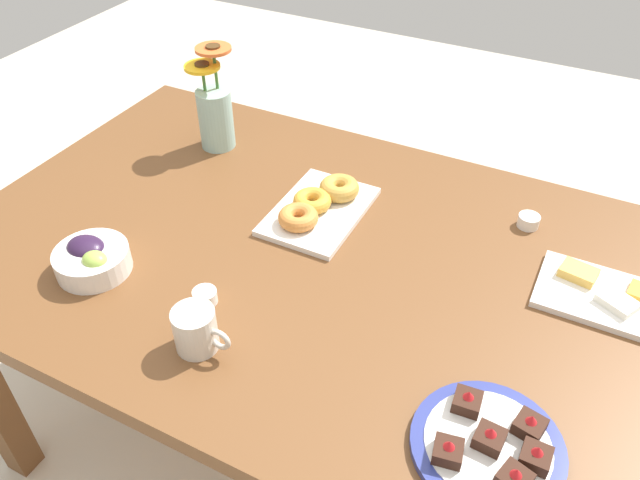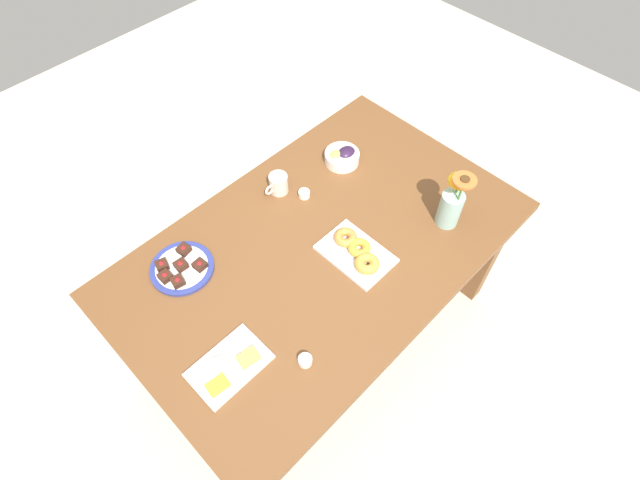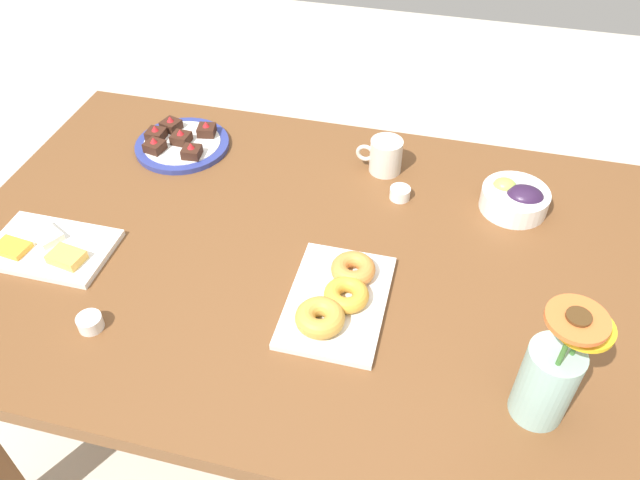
% 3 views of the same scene
% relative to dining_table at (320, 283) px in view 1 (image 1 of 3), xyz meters
% --- Properties ---
extents(ground_plane, '(6.00, 6.00, 0.00)m').
position_rel_dining_table_xyz_m(ground_plane, '(0.00, 0.00, -0.65)').
color(ground_plane, beige).
extents(dining_table, '(1.60, 1.00, 0.74)m').
position_rel_dining_table_xyz_m(dining_table, '(0.00, 0.00, 0.00)').
color(dining_table, brown).
rests_on(dining_table, ground_plane).
extents(coffee_mug, '(0.11, 0.08, 0.09)m').
position_rel_dining_table_xyz_m(coffee_mug, '(-0.08, -0.33, 0.13)').
color(coffee_mug, beige).
rests_on(coffee_mug, dining_table).
extents(grape_bowl, '(0.15, 0.15, 0.07)m').
position_rel_dining_table_xyz_m(grape_bowl, '(-0.40, -0.25, 0.12)').
color(grape_bowl, white).
rests_on(grape_bowl, dining_table).
extents(cheese_platter, '(0.26, 0.17, 0.03)m').
position_rel_dining_table_xyz_m(cheese_platter, '(0.56, 0.13, 0.10)').
color(cheese_platter, white).
rests_on(cheese_platter, dining_table).
extents(croissant_platter, '(0.19, 0.28, 0.05)m').
position_rel_dining_table_xyz_m(croissant_platter, '(-0.07, 0.13, 0.11)').
color(croissant_platter, white).
rests_on(croissant_platter, dining_table).
extents(jam_cup_honey, '(0.05, 0.05, 0.03)m').
position_rel_dining_table_xyz_m(jam_cup_honey, '(0.37, 0.30, 0.10)').
color(jam_cup_honey, white).
rests_on(jam_cup_honey, dining_table).
extents(jam_cup_berry, '(0.05, 0.05, 0.03)m').
position_rel_dining_table_xyz_m(jam_cup_berry, '(-0.14, -0.23, 0.10)').
color(jam_cup_berry, white).
rests_on(jam_cup_berry, dining_table).
extents(dessert_plate, '(0.24, 0.24, 0.05)m').
position_rel_dining_table_xyz_m(dessert_plate, '(0.44, -0.29, 0.10)').
color(dessert_plate, navy).
rests_on(dessert_plate, dining_table).
extents(flower_vase, '(0.11, 0.11, 0.27)m').
position_rel_dining_table_xyz_m(flower_vase, '(-0.45, 0.28, 0.18)').
color(flower_vase, '#99C1B7').
rests_on(flower_vase, dining_table).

